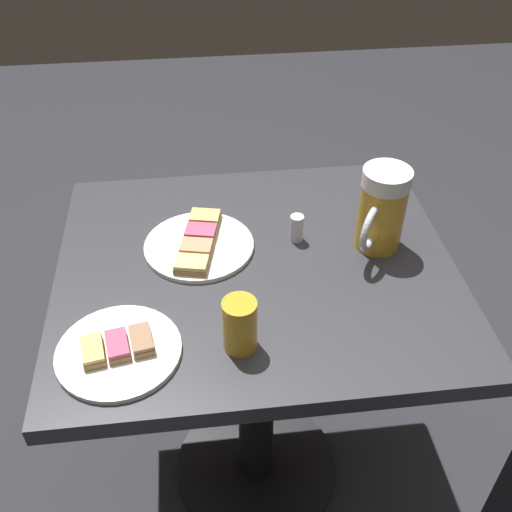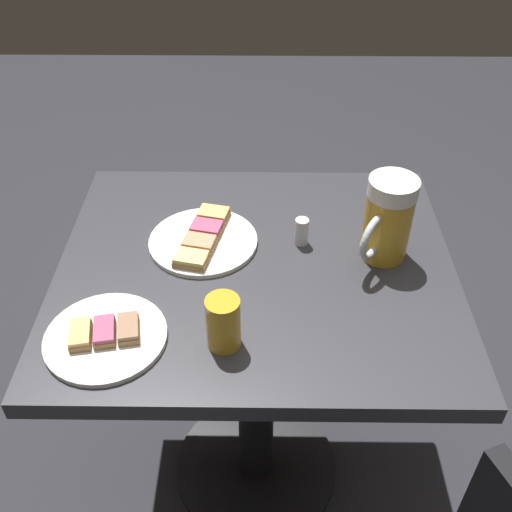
{
  "view_description": "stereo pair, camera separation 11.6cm",
  "coord_description": "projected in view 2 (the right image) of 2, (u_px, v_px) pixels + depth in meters",
  "views": [
    {
      "loc": [
        -0.11,
        -0.88,
        1.51
      ],
      "look_at": [
        0.0,
        0.0,
        0.77
      ],
      "focal_mm": 41.56,
      "sensor_mm": 36.0,
      "label": 1
    },
    {
      "loc": [
        0.01,
        -0.89,
        1.51
      ],
      "look_at": [
        0.0,
        0.0,
        0.77
      ],
      "focal_mm": 41.56,
      "sensor_mm": 36.0,
      "label": 2
    }
  ],
  "objects": [
    {
      "name": "plate_near",
      "position": [
        203.0,
        240.0,
        1.21
      ],
      "size": [
        0.22,
        0.22,
        0.03
      ],
      "color": "white",
      "rests_on": "cafe_table"
    },
    {
      "name": "beer_glass_small",
      "position": [
        223.0,
        323.0,
        0.98
      ],
      "size": [
        0.06,
        0.06,
        0.1
      ],
      "primitive_type": "cylinder",
      "color": "gold",
      "rests_on": "cafe_table"
    },
    {
      "name": "salt_shaker",
      "position": [
        302.0,
        232.0,
        1.2
      ],
      "size": [
        0.03,
        0.03,
        0.06
      ],
      "primitive_type": "cylinder",
      "color": "silver",
      "rests_on": "cafe_table"
    },
    {
      "name": "beer_mug",
      "position": [
        387.0,
        220.0,
        1.14
      ],
      "size": [
        0.11,
        0.14,
        0.18
      ],
      "color": "gold",
      "rests_on": "cafe_table"
    },
    {
      "name": "cafe_table",
      "position": [
        256.0,
        322.0,
        1.28
      ],
      "size": [
        0.78,
        0.68,
        0.75
      ],
      "color": "black",
      "rests_on": "ground_plane"
    },
    {
      "name": "ground_plane",
      "position": [
        256.0,
        466.0,
        1.65
      ],
      "size": [
        6.0,
        6.0,
        0.0
      ],
      "primitive_type": "plane",
      "color": "#28282D"
    },
    {
      "name": "plate_far",
      "position": [
        105.0,
        336.0,
        1.01
      ],
      "size": [
        0.21,
        0.21,
        0.03
      ],
      "color": "white",
      "rests_on": "cafe_table"
    }
  ]
}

